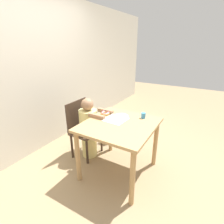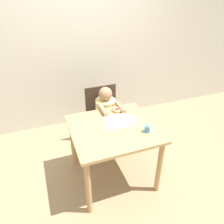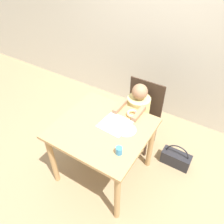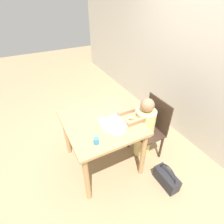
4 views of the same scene
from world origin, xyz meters
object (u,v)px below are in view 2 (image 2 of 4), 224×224
(handbag, at_px, (142,133))
(cup, at_px, (147,129))
(chair, at_px, (103,116))
(donut, at_px, (117,110))
(child_figure, at_px, (106,119))

(handbag, xyz_separation_m, cup, (-0.39, -0.78, 0.70))
(chair, distance_m, cup, 1.00)
(handbag, bearing_deg, chair, 166.82)
(chair, bearing_deg, donut, -81.83)
(donut, height_order, cup, cup)
(child_figure, height_order, donut, child_figure)
(child_figure, distance_m, cup, 0.88)
(donut, bearing_deg, handbag, 25.46)
(chair, xyz_separation_m, child_figure, (0.00, -0.12, 0.01))
(chair, xyz_separation_m, handbag, (0.59, -0.14, -0.37))
(cup, bearing_deg, child_figure, 104.10)
(child_figure, xyz_separation_m, handbag, (0.59, -0.02, -0.38))
(child_figure, bearing_deg, cup, -75.90)
(handbag, bearing_deg, cup, -116.26)
(cup, bearing_deg, handbag, 63.74)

